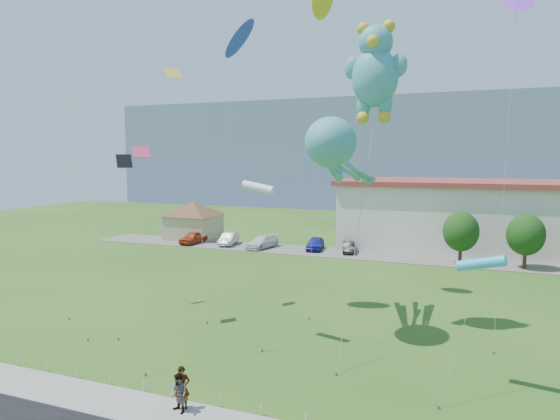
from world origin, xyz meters
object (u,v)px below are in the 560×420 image
Objects in this scene: pavilion at (194,216)px; parked_car_black at (349,247)px; parked_car_blue at (315,243)px; pedestrian_left at (182,388)px; parked_car_white at (262,242)px; teddy_bear_kite at (375,70)px; parked_car_red at (193,238)px; octopus_kite at (335,153)px; parked_car_silver at (229,239)px; pedestrian_right at (179,393)px.

parked_car_black is (21.91, -2.40, -2.35)m from pavilion.
parked_car_blue reaches higher than parked_car_black.
parked_car_white is (-12.14, 36.82, -0.24)m from pedestrian_left.
pavilion is at bearing 138.19° from teddy_bear_kite.
parked_car_blue is at bearing 115.15° from teddy_bear_kite.
pedestrian_left reaches higher than parked_car_black.
parked_car_red is 36.43m from octopus_kite.
pedestrian_left is 38.77m from parked_car_white.
parked_car_red is 0.99× the size of parked_car_silver.
octopus_kite is (5.16, -25.60, 10.57)m from parked_car_black.
teddy_bear_kite is (5.40, 14.19, 15.36)m from pedestrian_left.
pedestrian_left is 0.42× the size of parked_car_silver.
teddy_bear_kite is at bearing 93.27° from pedestrian_right.
parked_car_black is (-1.79, 38.11, -0.27)m from pedestrian_right.
pedestrian_right reaches higher than parked_car_black.
pedestrian_right is 0.13× the size of octopus_kite.
parked_car_silver is at bearing 167.99° from parked_car_black.
parked_car_red is at bearing 140.32° from teddy_bear_kite.
pavilion is 46.64m from pedestrian_left.
teddy_bear_kite reaches higher than octopus_kite.
pedestrian_left is at bearing -55.13° from parked_car_red.
parked_car_black is (4.10, -0.35, -0.13)m from parked_car_blue.
teddy_bear_kite is at bearing -38.97° from parked_car_white.
pavilion is at bearing 177.08° from parked_car_white.
pavilion reaches higher than parked_car_white.
pedestrian_left reaches higher than parked_car_red.
pavilion is 0.69× the size of octopus_kite.
parked_car_blue is at bearing -6.56° from pavilion.
parked_car_red is 0.23× the size of teddy_bear_kite.
pedestrian_left is 16.24m from octopus_kite.
pedestrian_left is at bearing -105.76° from octopus_kite.
pedestrian_right reaches higher than parked_car_red.
pedestrian_left is 1.10× the size of pedestrian_right.
parked_car_red is at bearing 135.68° from octopus_kite.
parked_car_blue is at bearing 10.04° from parked_car_red.
octopus_kite is 5.88m from teddy_bear_kite.
pedestrian_right is 42.76m from parked_car_red.
parked_car_red is at bearing 92.45° from pedestrian_left.
pavilion is 5.42× the size of pedestrian_right.
pedestrian_right is at bearing -76.47° from parked_car_silver.
octopus_kite reaches higher than parked_car_red.
parked_car_white is 0.26× the size of teddy_bear_kite.
parked_car_white is at bearing -17.47° from parked_car_silver.
pavilion is at bearing 160.35° from parked_car_black.
parked_car_black is at bearing -13.15° from parked_car_blue.
teddy_bear_kite reaches higher than parked_car_silver.
teddy_bear_kite reaches higher than parked_car_white.
parked_car_black is 0.19× the size of teddy_bear_kite.
parked_car_blue is at bearing 122.13° from pedestrian_right.
parked_car_silver is at bearing 137.66° from pedestrian_right.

